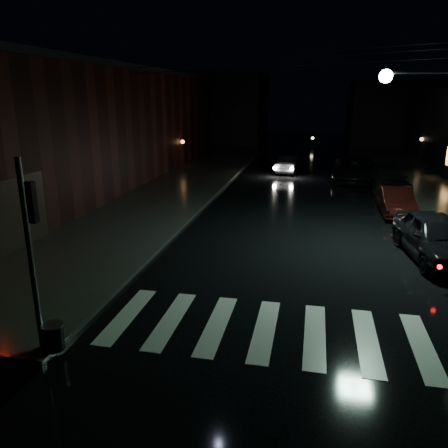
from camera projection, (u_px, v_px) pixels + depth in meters
The scene contains 13 objects.
ground at pixel (164, 330), 10.65m from camera, with size 120.00×120.00×0.00m, color black.
sidewalk_left at pixel (162, 195), 24.74m from camera, with size 6.00×44.00×0.15m, color #282826.
sidewalk_right at pixel (447, 208), 21.82m from camera, with size 4.00×44.00×0.15m, color #282826.
building_left at pixel (64, 129), 27.01m from camera, with size 10.00×36.00×7.00m, color black.
building_far_left at pixel (207, 108), 53.70m from camera, with size 14.00×10.00×8.00m, color black.
building_far_right at pixel (414, 113), 49.16m from camera, with size 14.00×10.00×7.00m, color black.
crosswalk at pixel (290, 332), 10.53m from camera, with size 9.00×3.00×0.01m, color beige.
signal_pole_corner at pixel (43, 289), 9.26m from camera, with size 0.68×0.61×4.20m.
parked_car_a at pixel (436, 237), 15.06m from camera, with size 1.88×4.68×1.60m, color black.
parked_car_b at pixel (396, 201), 20.85m from camera, with size 1.37×3.94×1.30m, color black.
parked_car_c at pixel (387, 180), 25.61m from camera, with size 1.99×4.90×1.42m, color black.
parked_car_d at pixel (354, 169), 28.77m from camera, with size 2.64×5.72×1.59m, color black.
oncoming_car at pixel (289, 164), 32.03m from camera, with size 1.35×3.87×1.28m, color black.
Camera 1 is at (3.35, -8.98, 5.51)m, focal length 35.00 mm.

